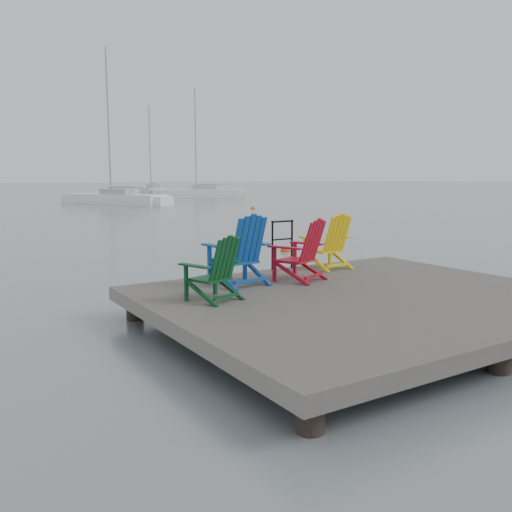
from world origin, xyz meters
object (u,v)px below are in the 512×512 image
sailboat_mid (152,191)px  buoy_d (141,202)px  sailboat_far (201,194)px  chair_yellow (330,242)px  buoy_c (253,209)px  sailboat_near (116,200)px  buoy_a (286,251)px  chair_green (216,268)px  chair_red (302,250)px  chair_blue (241,250)px  handrail (282,240)px

sailboat_mid → buoy_d: size_ratio=31.54×
sailboat_mid → sailboat_far: 11.35m
chair_yellow → buoy_d: chair_yellow is taller
sailboat_far → buoy_c: bearing=-171.6°
sailboat_near → buoy_a: (-4.43, -29.69, -0.35)m
buoy_c → buoy_d: 14.43m
buoy_c → sailboat_near: bearing=118.1°
chair_green → chair_red: size_ratio=0.89×
buoy_d → sailboat_near: bearing=-136.9°
chair_red → sailboat_far: bearing=43.2°
chair_blue → buoy_c: bearing=52.5°
chair_blue → buoy_a: 7.69m
chair_red → buoy_d: (11.56, 38.69, -1.01)m
buoy_c → handrail: bearing=-120.7°
sailboat_near → sailboat_far: 16.77m
chair_red → sailboat_mid: (20.03, 57.74, -0.65)m
sailboat_far → chair_green: bearing=179.7°
sailboat_near → sailboat_far: sailboat_near is taller
chair_red → buoy_d: chair_red is taller
chair_blue → buoy_d: size_ratio=3.11×
chair_blue → buoy_c: size_ratio=3.53×
chair_blue → buoy_d: bearing=66.7°
buoy_d → chair_yellow: bearing=-105.3°
sailboat_near → handrail: bearing=-132.5°
sailboat_far → buoy_d: 12.40m
handrail → buoy_d: 39.19m
sailboat_mid → buoy_a: sailboat_mid is taller
sailboat_far → buoy_a: size_ratio=37.23×
buoy_c → buoy_d: size_ratio=0.88×
chair_blue → buoy_d: (12.60, 38.47, -1.06)m
buoy_a → buoy_c: (10.38, 18.52, 0.00)m
sailboat_far → buoy_a: (-17.30, -40.44, -0.36)m
chair_yellow → buoy_c: chair_yellow is taller
handrail → chair_green: size_ratio=1.00×
chair_yellow → sailboat_far: (20.09, 45.79, -0.65)m
handrail → buoy_d: (11.16, 37.55, -1.04)m
handrail → chair_green: handrail is taller
chair_blue → sailboat_mid: size_ratio=0.10×
sailboat_near → buoy_d: 4.40m
handrail → chair_blue: 1.71m
sailboat_far → buoy_a: 43.99m
chair_red → chair_yellow: bearing=7.9°
chair_red → buoy_a: (3.93, 6.01, -1.01)m
sailboat_near → buoy_c: (5.96, -11.17, -0.35)m
chair_green → chair_blue: chair_blue is taller
buoy_c → buoy_d: bearing=101.0°
handrail → buoy_c: 27.23m
buoy_c → sailboat_mid: bearing=80.2°
sailboat_near → buoy_d: (3.21, 3.00, -0.35)m
handrail → chair_red: size_ratio=0.89×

